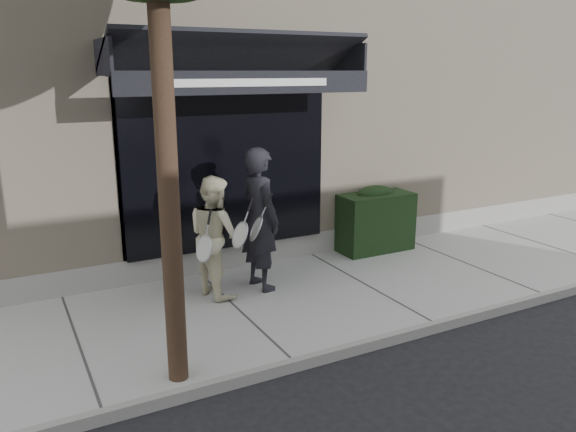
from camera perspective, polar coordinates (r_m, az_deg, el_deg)
ground at (r=8.47m, az=7.55°, el=-7.48°), size 80.00×80.00×0.00m
sidewalk at (r=8.45m, az=7.57°, el=-7.11°), size 20.00×3.00×0.12m
curb at (r=7.35m, az=14.67°, el=-10.82°), size 20.00×0.10×0.14m
building_facade at (r=12.23m, az=-5.86°, el=12.50°), size 14.30×8.04×5.64m
hedge at (r=9.84m, az=8.72°, el=-0.34°), size 1.30×0.70×1.14m
pedestrian_front at (r=7.90m, az=-2.87°, el=-0.32°), size 0.86×0.95×2.03m
pedestrian_back at (r=7.76m, az=-7.42°, el=-2.02°), size 0.78×0.93×1.68m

